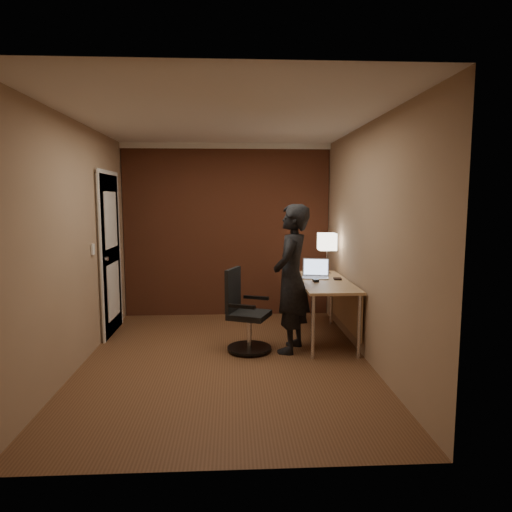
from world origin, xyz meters
name	(u,v)px	position (x,y,z in m)	size (l,w,h in m)	color
room	(207,224)	(-0.27, 1.54, 1.37)	(4.00, 4.00, 4.00)	brown
desk	(330,291)	(1.25, 0.68, 0.60)	(0.60, 1.50, 0.73)	tan
desk_lamp	(327,242)	(1.32, 1.18, 1.15)	(0.22, 0.22, 0.54)	silver
laptop	(316,272)	(1.12, 0.90, 0.79)	(0.38, 0.32, 0.23)	silver
mouse	(316,281)	(1.06, 0.59, 0.75)	(0.06, 0.10, 0.03)	black
wallet	(337,279)	(1.36, 0.72, 0.74)	(0.09, 0.11, 0.02)	black
office_chair	(244,316)	(0.21, 0.30, 0.41)	(0.54, 0.58, 0.92)	black
person	(291,279)	(0.73, 0.27, 0.83)	(0.60, 0.40, 1.66)	black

